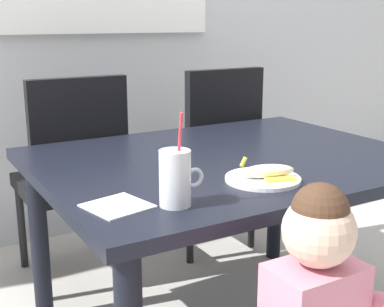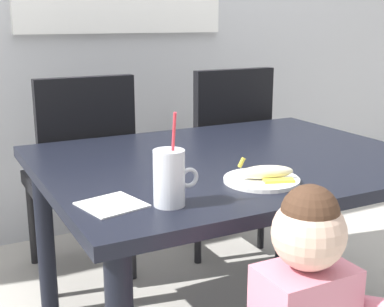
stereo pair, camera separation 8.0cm
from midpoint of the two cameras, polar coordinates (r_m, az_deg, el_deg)
The scene contains 7 objects.
dining_table at distance 1.91m, azimuth 2.77°, elevation -2.85°, with size 1.34×1.04×0.71m.
dining_chair_left at distance 2.40m, azimuth -13.68°, elevation -1.68°, with size 0.44×0.44×0.96m.
dining_chair_right at distance 2.69m, azimuth 1.30°, elevation 0.47°, with size 0.44×0.45×0.96m.
milk_cup at distance 1.37m, azimuth -3.46°, elevation -3.03°, with size 0.13×0.08×0.25m.
snack_plate at distance 1.60m, azimuth 6.29°, elevation -2.77°, with size 0.23×0.23×0.01m, color white.
peeled_banana at distance 1.59m, azimuth 6.82°, elevation -1.98°, with size 0.18×0.13×0.07m.
paper_napkin at distance 1.40m, azimuth -9.75°, elevation -5.64°, with size 0.15×0.15×0.00m, color white.
Camera 1 is at (-1.03, -1.51, 1.19)m, focal length 49.11 mm.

